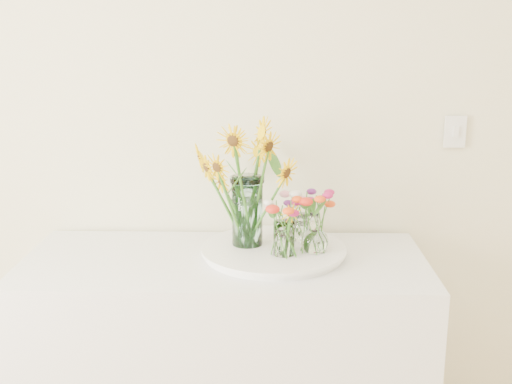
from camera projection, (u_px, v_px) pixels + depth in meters
counter at (226, 375)px, 2.34m from camera, size 1.40×0.60×0.90m
tray at (274, 252)px, 2.26m from camera, size 0.49×0.49×0.02m
mason_jar at (247, 211)px, 2.25m from camera, size 0.11×0.11×0.25m
sunflower_bouquet at (247, 179)px, 2.23m from camera, size 0.63×0.63×0.49m
small_vase_a at (284, 239)px, 2.16m from camera, size 0.09×0.09×0.12m
wildflower_posy_a at (284, 226)px, 2.15m from camera, size 0.20×0.20×0.21m
small_vase_b at (314, 233)px, 2.19m from camera, size 0.10×0.10×0.14m
wildflower_posy_b at (315, 220)px, 2.18m from camera, size 0.20×0.20×0.23m
small_vase_c at (301, 228)px, 2.32m from camera, size 0.07×0.07×0.10m
wildflower_posy_c at (301, 216)px, 2.31m from camera, size 0.19×0.19×0.19m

